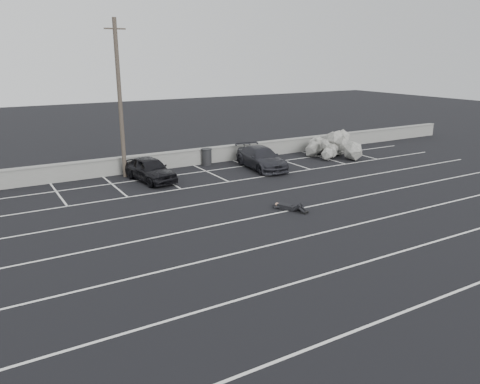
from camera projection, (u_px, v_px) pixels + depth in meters
ground at (315, 234)px, 19.12m from camera, size 120.00×120.00×0.00m
seawall at (178, 159)px, 30.54m from camera, size 50.00×0.45×1.06m
stall_lines at (256, 206)px, 22.72m from camera, size 36.00×20.05×0.01m
car_left at (150, 169)px, 27.06m from camera, size 2.24×4.30×1.40m
car_right at (261, 158)px, 30.05m from camera, size 2.37×4.88×1.37m
utility_pole at (120, 100)px, 26.88m from camera, size 1.21×0.24×9.05m
trash_bin at (207, 157)px, 31.11m from camera, size 0.92×0.92×1.09m
riprap_pile at (333, 149)px, 33.84m from camera, size 4.14×4.43×1.41m
person at (285, 204)px, 22.21m from camera, size 2.44×2.85×0.45m
skateboard at (301, 210)px, 21.96m from camera, size 0.20×0.68×0.08m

